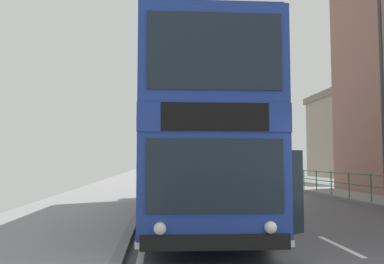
% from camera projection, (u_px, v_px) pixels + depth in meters
% --- Properties ---
extents(double_decker_bus_main, '(3.18, 10.52, 4.39)m').
position_uv_depth(double_decker_bus_main, '(193.00, 141.00, 11.42)').
color(double_decker_bus_main, navy).
rests_on(double_decker_bus_main, ground).
extents(background_bus_far_lane, '(2.71, 9.68, 2.92)m').
position_uv_depth(background_bus_far_lane, '(232.00, 162.00, 35.29)').
color(background_bus_far_lane, navy).
rests_on(background_bus_far_lane, ground).
extents(pedestrian_railing_far_kerb, '(0.05, 26.85, 1.09)m').
position_uv_depth(pedestrian_railing_far_kerb, '(340.00, 180.00, 17.84)').
color(pedestrian_railing_far_kerb, '#236B4C').
rests_on(pedestrian_railing_far_kerb, ground).
extents(street_lamp_far_side, '(0.28, 0.60, 9.20)m').
position_uv_depth(street_lamp_far_side, '(381.00, 67.00, 15.50)').
color(street_lamp_far_side, '#38383D').
rests_on(street_lamp_far_side, ground).
extents(bare_tree_far_01, '(2.66, 2.03, 5.96)m').
position_uv_depth(bare_tree_far_01, '(250.00, 149.00, 40.44)').
color(bare_tree_far_01, '#423328').
rests_on(bare_tree_far_01, ground).
extents(background_building_00, '(9.35, 17.23, 8.94)m').
position_uv_depth(background_building_00, '(384.00, 132.00, 37.79)').
color(background_building_00, gray).
rests_on(background_building_00, ground).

